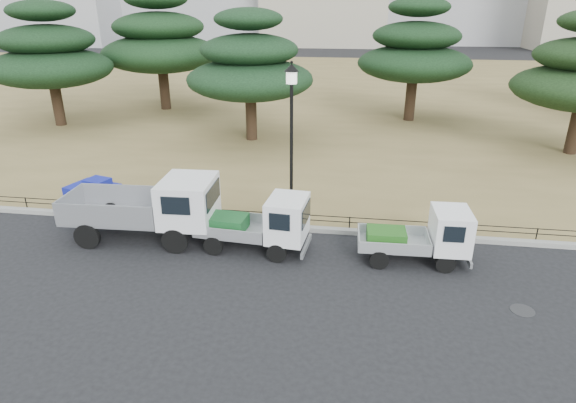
% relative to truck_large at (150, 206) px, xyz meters
% --- Properties ---
extents(ground, '(220.00, 220.00, 0.00)m').
position_rel_truck_large_xyz_m(ground, '(4.41, -1.30, -1.18)').
color(ground, black).
extents(lawn, '(120.00, 56.00, 0.15)m').
position_rel_truck_large_xyz_m(lawn, '(4.41, 29.30, -1.10)').
color(lawn, olive).
rests_on(lawn, ground).
extents(curb, '(120.00, 0.25, 0.16)m').
position_rel_truck_large_xyz_m(curb, '(4.41, 1.30, -1.10)').
color(curb, gray).
rests_on(curb, ground).
extents(truck_large, '(4.93, 2.14, 2.12)m').
position_rel_truck_large_xyz_m(truck_large, '(0.00, 0.00, 0.00)').
color(truck_large, black).
rests_on(truck_large, ground).
extents(truck_kei_front, '(3.53, 1.74, 1.81)m').
position_rel_truck_large_xyz_m(truck_kei_front, '(3.70, -0.24, -0.27)').
color(truck_kei_front, black).
rests_on(truck_kei_front, ground).
extents(truck_kei_rear, '(3.24, 1.48, 1.67)m').
position_rel_truck_large_xyz_m(truck_kei_rear, '(8.57, -0.25, -0.34)').
color(truck_kei_rear, black).
rests_on(truck_kei_rear, ground).
extents(street_lamp, '(0.48, 0.48, 5.36)m').
position_rel_truck_large_xyz_m(street_lamp, '(4.39, 1.60, 2.59)').
color(street_lamp, black).
rests_on(street_lamp, lawn).
extents(pipe_fence, '(38.00, 0.04, 0.40)m').
position_rel_truck_large_xyz_m(pipe_fence, '(4.41, 1.45, -0.74)').
color(pipe_fence, black).
rests_on(pipe_fence, lawn).
extents(tarp_pile, '(2.00, 1.69, 1.15)m').
position_rel_truck_large_xyz_m(tarp_pile, '(-3.12, 1.96, -0.57)').
color(tarp_pile, '#151EA3').
rests_on(tarp_pile, lawn).
extents(manhole, '(0.60, 0.60, 0.01)m').
position_rel_truck_large_xyz_m(manhole, '(10.91, -2.50, -1.17)').
color(manhole, '#2D2D30').
rests_on(manhole, ground).
extents(pine_west_far, '(7.23, 7.23, 7.30)m').
position_rel_truck_large_xyz_m(pine_west_far, '(-11.99, 13.90, 3.19)').
color(pine_west_far, black).
rests_on(pine_west_far, lawn).
extents(pine_west_near, '(8.06, 8.06, 8.06)m').
position_rel_truck_large_xyz_m(pine_west_near, '(-7.35, 19.66, 3.62)').
color(pine_west_near, black).
rests_on(pine_west_near, lawn).
extents(pine_center_left, '(6.80, 6.80, 6.91)m').
position_rel_truck_large_xyz_m(pine_center_left, '(0.63, 12.27, 2.97)').
color(pine_center_left, black).
rests_on(pine_center_left, lawn).
extents(pine_center_right, '(7.05, 7.05, 7.48)m').
position_rel_truck_large_xyz_m(pine_center_right, '(9.75, 18.52, 3.31)').
color(pine_center_right, black).
rests_on(pine_center_right, lawn).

